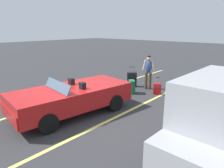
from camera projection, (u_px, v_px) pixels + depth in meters
name	position (u px, v px, depth m)	size (l,w,h in m)	color
ground_plane	(73.00, 113.00, 7.27)	(80.00, 80.00, 0.00)	#333335
lot_line_near	(52.00, 104.00, 8.11)	(18.00, 0.12, 0.01)	#EAE066
lot_line_mid	(101.00, 125.00, 6.38)	(18.00, 0.12, 0.01)	#EAE066
lot_line_far	(185.00, 160.00, 4.65)	(18.00, 0.12, 0.01)	#EAE066
convertible_car	(67.00, 98.00, 6.98)	(4.33, 2.30, 1.24)	red
suitcase_large_black	(132.00, 79.00, 10.46)	(0.52, 0.55, 1.02)	black
suitcase_medium_bright	(132.00, 87.00, 9.36)	(0.45, 0.45, 0.62)	#19723F
suitcase_small_carryon	(157.00, 89.00, 9.25)	(0.33, 0.39, 0.78)	red
traveler_person	(148.00, 70.00, 9.89)	(0.31, 0.60, 1.65)	#4C3F2D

